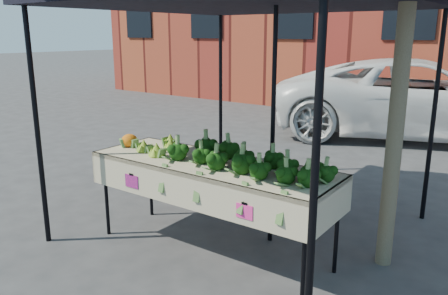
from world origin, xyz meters
The scene contains 7 objects.
ground centered at (0.00, 0.00, 0.00)m, with size 90.00×90.00×0.00m, color #323234.
table centered at (0.06, -0.05, 0.45)m, with size 2.42×0.85×0.90m.
canopy centered at (0.03, 0.59, 1.37)m, with size 3.16×3.16×2.74m, color black, non-canonical shape.
broccoli_heap centered at (0.45, -0.02, 1.01)m, with size 1.57×0.54×0.22m, color #14340B.
romanesco_cluster centered at (-0.61, -0.01, 0.99)m, with size 0.40×0.54×0.17m, color #A9BF35.
cauliflower_pair centered at (-0.99, -0.10, 0.98)m, with size 0.17×0.17×0.15m, color orange.
street_tree centered at (1.46, 0.73, 2.02)m, with size 2.05×2.05×4.04m, color #1E4C14, non-canonical shape.
Camera 1 is at (2.55, -3.16, 2.05)m, focal length 36.13 mm.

